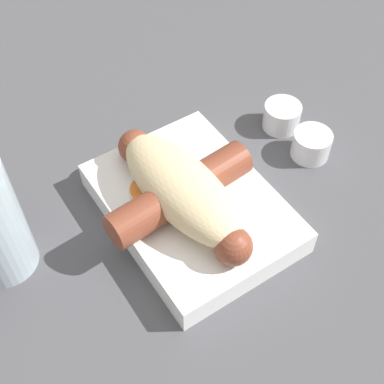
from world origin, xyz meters
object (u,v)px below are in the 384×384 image
(bread_roll, at_px, (183,189))
(condiment_cup_far, at_px, (282,117))
(sausage, at_px, (181,193))
(condiment_cup_near, at_px, (314,148))
(food_tray, at_px, (192,207))

(bread_roll, xyz_separation_m, condiment_cup_far, (0.06, -0.17, -0.04))
(condiment_cup_far, bearing_deg, sausage, 107.17)
(bread_roll, distance_m, condiment_cup_near, 0.18)
(food_tray, height_order, condiment_cup_near, same)
(food_tray, xyz_separation_m, condiment_cup_far, (0.05, -0.16, -0.00))
(condiment_cup_near, xyz_separation_m, condiment_cup_far, (0.06, -0.00, 0.00))
(condiment_cup_far, bearing_deg, condiment_cup_near, 178.27)
(food_tray, height_order, sausage, sausage)
(condiment_cup_near, relative_size, condiment_cup_far, 1.00)
(condiment_cup_near, distance_m, condiment_cup_far, 0.06)
(sausage, height_order, condiment_cup_near, sausage)
(food_tray, bearing_deg, bread_roll, 100.33)
(sausage, xyz_separation_m, condiment_cup_near, (-0.00, -0.17, -0.03))
(bread_roll, xyz_separation_m, condiment_cup_near, (-0.00, -0.17, -0.04))
(sausage, xyz_separation_m, condiment_cup_far, (0.05, -0.17, -0.03))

